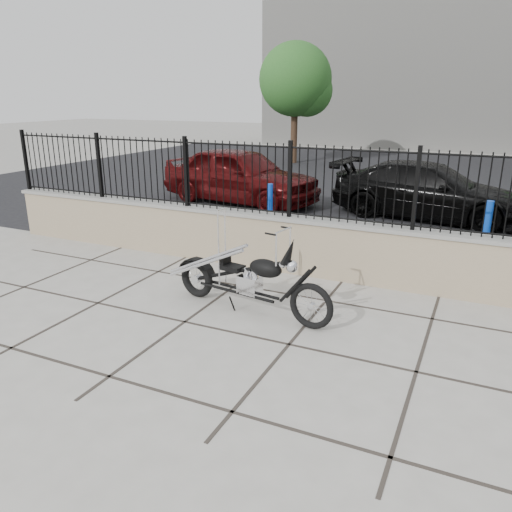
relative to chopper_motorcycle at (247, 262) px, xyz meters
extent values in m
plane|color=#99968E|center=(0.91, -0.69, -0.72)|extent=(90.00, 90.00, 0.00)
plane|color=black|center=(0.91, 11.81, -0.72)|extent=(30.00, 30.00, 0.00)
cube|color=gray|center=(0.91, 1.81, -0.24)|extent=(14.00, 0.36, 0.96)
cube|color=black|center=(0.91, 1.81, 0.84)|extent=(14.00, 0.08, 1.20)
cube|color=beige|center=(0.91, 25.81, 3.28)|extent=(22.00, 6.00, 8.00)
imported|color=#43090A|center=(-3.41, 6.55, 0.05)|extent=(4.78, 2.55, 1.55)
imported|color=black|center=(1.57, 6.88, -0.05)|extent=(4.82, 2.42, 1.34)
cylinder|color=#0C27C2|center=(-1.39, 3.99, -0.18)|extent=(0.14, 0.14, 1.08)
cylinder|color=#0C49B7|center=(2.94, 3.68, -0.15)|extent=(0.16, 0.16, 1.14)
cylinder|color=#382619|center=(-5.14, 15.29, 0.73)|extent=(0.29, 0.29, 2.90)
sphere|color=#2C6E29|center=(-5.14, 15.29, 2.95)|extent=(3.09, 3.09, 3.09)
camera|label=1|loc=(2.84, -5.80, 2.18)|focal=35.00mm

